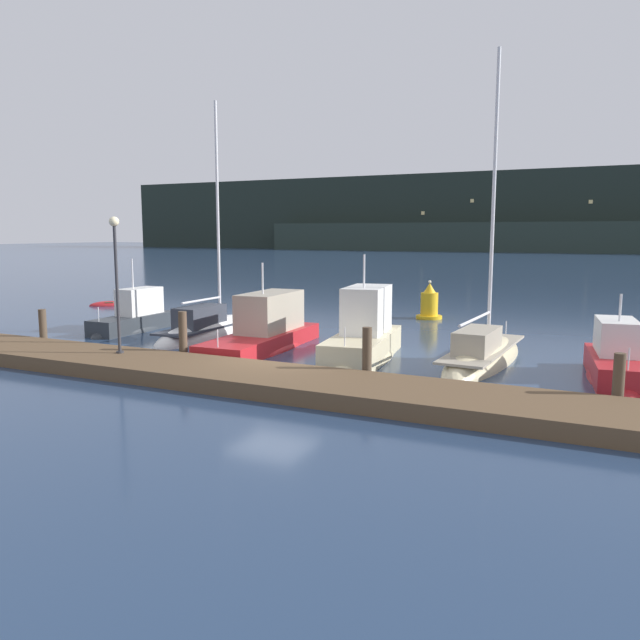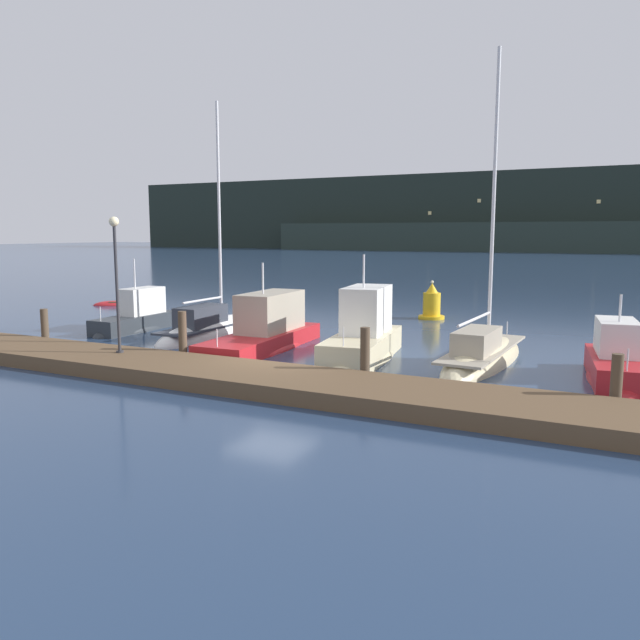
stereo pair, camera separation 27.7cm
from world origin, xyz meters
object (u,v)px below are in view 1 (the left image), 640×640
motorboat_berth_4 (363,345)px  rowboat_adrift (110,306)px  channel_buoy (429,304)px  motorboat_berth_1 (134,323)px  motorboat_berth_6 (616,369)px  sailboat_berth_5 (483,359)px  dock_lamppost (116,264)px  sailboat_berth_2 (212,333)px  motorboat_berth_3 (264,338)px

motorboat_berth_4 → rowboat_adrift: (-19.57, 8.13, -0.46)m
rowboat_adrift → channel_buoy: bearing=8.2°
motorboat_berth_1 → motorboat_berth_6: motorboat_berth_1 is taller
motorboat_berth_1 → rowboat_adrift: (-8.06, 6.86, -0.34)m
sailboat_berth_5 → rowboat_adrift: size_ratio=4.41×
motorboat_berth_4 → channel_buoy: 10.89m
sailboat_berth_5 → motorboat_berth_6: (4.09, -0.75, 0.18)m
motorboat_berth_6 → rowboat_adrift: (-27.60, 7.85, -0.31)m
rowboat_adrift → sailboat_berth_5: bearing=-16.8°
dock_lamppost → channel_buoy: bearing=68.9°
sailboat_berth_2 → channel_buoy: bearing=53.4°
motorboat_berth_6 → channel_buoy: 13.72m
channel_buoy → sailboat_berth_2: bearing=-126.6°
motorboat_berth_6 → dock_lamppost: dock_lamppost is taller
motorboat_berth_1 → motorboat_berth_3: 7.51m
motorboat_berth_4 → sailboat_berth_5: 4.09m
rowboat_adrift → motorboat_berth_1: bearing=-40.4°
motorboat_berth_3 → sailboat_berth_5: 8.09m
motorboat_berth_1 → motorboat_berth_3: (7.42, -1.20, 0.07)m
sailboat_berth_5 → dock_lamppost: (-10.65, -5.77, 3.25)m
rowboat_adrift → sailboat_berth_2: bearing=-28.5°
motorboat_berth_6 → rowboat_adrift: 28.70m
sailboat_berth_5 → rowboat_adrift: sailboat_berth_5 is taller
motorboat_berth_4 → motorboat_berth_1: bearing=173.7°
sailboat_berth_2 → sailboat_berth_5: size_ratio=0.95×
motorboat_berth_3 → channel_buoy: size_ratio=3.80×
motorboat_berth_4 → channel_buoy: (-0.69, 10.87, 0.27)m
motorboat_berth_1 → channel_buoy: 14.47m
channel_buoy → rowboat_adrift: (-18.88, -2.74, -0.73)m
sailboat_berth_5 → channel_buoy: (-4.63, 9.83, 0.60)m
motorboat_berth_4 → channel_buoy: bearing=93.6°
motorboat_berth_4 → dock_lamppost: dock_lamppost is taller
sailboat_berth_5 → dock_lamppost: sailboat_berth_5 is taller
motorboat_berth_3 → motorboat_berth_6: bearing=1.0°
sailboat_berth_2 → sailboat_berth_5: 11.53m
motorboat_berth_4 → dock_lamppost: 8.72m
channel_buoy → motorboat_berth_3: bearing=-107.5°
motorboat_berth_4 → motorboat_berth_6: size_ratio=1.19×
motorboat_berth_1 → motorboat_berth_4: size_ratio=0.83×
sailboat_berth_5 → motorboat_berth_6: bearing=-10.4°
sailboat_berth_5 → motorboat_berth_6: sailboat_berth_5 is taller
motorboat_berth_6 → sailboat_berth_5: bearing=169.6°
sailboat_berth_2 → channel_buoy: size_ratio=5.39×
dock_lamppost → sailboat_berth_5: bearing=28.5°
motorboat_berth_3 → channel_buoy: 11.32m
motorboat_berth_3 → rowboat_adrift: motorboat_berth_3 is taller
motorboat_berth_1 → motorboat_berth_6: (19.54, -0.99, -0.03)m
sailboat_berth_5 → motorboat_berth_1: bearing=179.1°
motorboat_berth_3 → channel_buoy: (3.40, 10.79, 0.32)m
motorboat_berth_4 → motorboat_berth_6: bearing=2.0°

